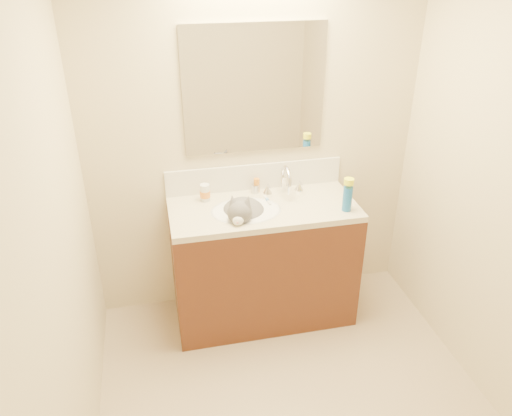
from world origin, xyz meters
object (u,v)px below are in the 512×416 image
amber_bottle (257,185)px  vanity_cabinet (263,265)px  silver_jar (255,189)px  basin (246,220)px  faucet (285,183)px  cat (243,215)px  pill_bottle (205,193)px  spray_can (347,199)px

amber_bottle → vanity_cabinet: bearing=-90.6°
silver_jar → amber_bottle: 0.02m
basin → faucet: size_ratio=1.61×
faucet → cat: faucet is taller
pill_bottle → amber_bottle: pill_bottle is taller
vanity_cabinet → pill_bottle: size_ratio=10.56×
cat → spray_can: (0.64, -0.13, 0.11)m
basin → amber_bottle: 0.30m
basin → cat: bearing=-163.6°
basin → faucet: faucet is taller
faucet → cat: 0.38m
faucet → spray_can: size_ratio=1.75×
spray_can → faucet: bearing=136.4°
cat → spray_can: cat is taller
vanity_cabinet → spray_can: bearing=-18.3°
amber_bottle → basin: bearing=-116.8°
vanity_cabinet → amber_bottle: 0.54m
vanity_cabinet → faucet: (0.18, 0.14, 0.54)m
vanity_cabinet → faucet: faucet is taller
cat → faucet: bearing=48.5°
pill_bottle → silver_jar: bearing=6.8°
silver_jar → basin: bearing=-115.3°
amber_bottle → cat: bearing=-119.7°
spray_can → vanity_cabinet: bearing=161.7°
vanity_cabinet → silver_jar: silver_jar is taller
vanity_cabinet → spray_can: 0.74m
basin → vanity_cabinet: bearing=14.0°
basin → silver_jar: bearing=64.7°
amber_bottle → spray_can: spray_can is taller
pill_bottle → silver_jar: size_ratio=1.94×
pill_bottle → spray_can: 0.91m
cat → amber_bottle: size_ratio=4.48×
vanity_cabinet → cat: (-0.14, -0.04, 0.42)m
basin → faucet: bearing=29.1°
vanity_cabinet → pill_bottle: 0.64m
amber_bottle → spray_can: (0.49, -0.38, 0.03)m
cat → silver_jar: (0.13, 0.24, 0.06)m
amber_bottle → spray_can: size_ratio=0.61×
silver_jar → vanity_cabinet: bearing=-87.2°
faucet → amber_bottle: 0.20m
cat → silver_jar: bearing=81.6°
vanity_cabinet → faucet: size_ratio=4.29×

